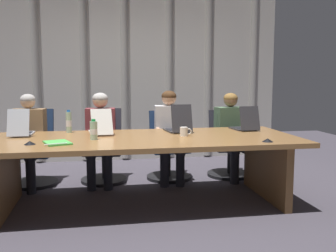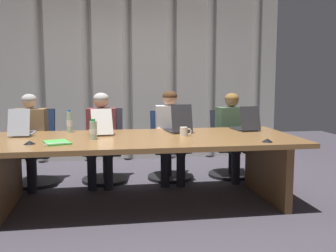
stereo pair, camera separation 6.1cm
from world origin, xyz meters
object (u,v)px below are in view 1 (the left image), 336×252
object	(u,v)px
office_chair_left_end	(34,156)
person_right_mid	(233,130)
laptop_left_mid	(100,129)
person_center	(170,130)
office_chair_center	(168,153)
person_left_end	(27,135)
laptop_right_mid	(245,125)
person_left_mid	(100,133)
office_chair_left_mid	(104,154)
conference_mic_left_side	(30,143)
spiral_notepad	(57,143)
water_bottle_secondary	(94,130)
office_chair_right_mid	(228,151)
coffee_mug_near	(184,132)
laptop_center	(178,127)
laptop_left_end	(21,130)
water_bottle_primary	(69,122)
conference_mic_middle	(268,140)

from	to	relation	value
office_chair_left_end	person_right_mid	bearing A→B (deg)	93.57
laptop_left_mid	person_center	distance (m)	1.06
person_right_mid	office_chair_center	bearing A→B (deg)	-106.05
person_left_end	person_center	size ratio (longest dim) A/B	0.97
person_left_end	laptop_right_mid	bearing A→B (deg)	83.81
person_left_end	person_center	xyz separation A→B (m)	(1.79, 0.00, 0.02)
person_left_end	person_left_mid	size ratio (longest dim) A/B	0.99
office_chair_left_mid	person_left_mid	distance (m)	0.35
person_right_mid	person_left_end	bearing A→B (deg)	-95.98
conference_mic_left_side	spiral_notepad	world-z (taller)	conference_mic_left_side
person_left_end	spiral_notepad	size ratio (longest dim) A/B	3.23
laptop_left_mid	water_bottle_secondary	world-z (taller)	laptop_left_mid
laptop_right_mid	conference_mic_left_side	distance (m)	2.47
laptop_right_mid	office_chair_right_mid	bearing A→B (deg)	-7.17
coffee_mug_near	conference_mic_left_side	size ratio (longest dim) A/B	1.19
laptop_center	person_right_mid	world-z (taller)	person_right_mid
laptop_left_end	water_bottle_primary	size ratio (longest dim) A/B	1.65
person_center	spiral_notepad	size ratio (longest dim) A/B	3.32
conference_mic_left_side	laptop_left_mid	bearing A→B (deg)	42.92
laptop_right_mid	office_chair_left_end	distance (m)	2.70
office_chair_left_mid	conference_mic_left_side	world-z (taller)	office_chair_left_mid
office_chair_left_mid	person_left_end	bearing A→B (deg)	-71.95
laptop_center	conference_mic_middle	size ratio (longest dim) A/B	3.96
laptop_left_end	person_right_mid	xyz separation A→B (m)	(2.63, 0.53, -0.13)
conference_mic_left_side	conference_mic_middle	xyz separation A→B (m)	(2.30, -0.24, 0.00)
laptop_right_mid	office_chair_left_end	size ratio (longest dim) A/B	0.42
water_bottle_primary	conference_mic_middle	size ratio (longest dim) A/B	2.39
office_chair_left_mid	spiral_notepad	bearing A→B (deg)	-10.54
laptop_center	person_center	size ratio (longest dim) A/B	0.36
office_chair_left_mid	person_left_end	xyz separation A→B (m)	(-0.93, -0.16, 0.30)
spiral_notepad	laptop_center	bearing A→B (deg)	4.93
coffee_mug_near	office_chair_center	bearing A→B (deg)	89.76
laptop_left_mid	water_bottle_secondary	bearing A→B (deg)	164.49
person_left_end	water_bottle_secondary	size ratio (longest dim) A/B	5.48
laptop_right_mid	conference_mic_middle	bearing A→B (deg)	169.21
office_chair_center	spiral_notepad	size ratio (longest dim) A/B	2.54
laptop_center	person_center	bearing A→B (deg)	-6.30
person_left_mid	water_bottle_primary	bearing A→B (deg)	-37.94
spiral_notepad	laptop_left_mid	bearing A→B (deg)	36.52
office_chair_left_mid	conference_mic_left_side	xyz separation A→B (m)	(-0.71, -1.33, 0.40)
laptop_center	office_chair_left_end	size ratio (longest dim) A/B	0.45
conference_mic_left_side	spiral_notepad	bearing A→B (deg)	2.30
person_right_mid	coffee_mug_near	xyz separation A→B (m)	(-0.87, -0.89, 0.13)
laptop_left_end	conference_mic_left_side	xyz separation A→B (m)	(0.19, -0.64, -0.04)
laptop_left_mid	office_chair_center	distance (m)	1.23
laptop_left_end	laptop_left_mid	world-z (taller)	laptop_left_end
office_chair_left_mid	office_chair_right_mid	size ratio (longest dim) A/B	1.05
office_chair_right_mid	person_right_mid	size ratio (longest dim) A/B	0.78
person_left_end	coffee_mug_near	world-z (taller)	person_left_end
laptop_right_mid	office_chair_center	xyz separation A→B (m)	(-0.82, 0.70, -0.45)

